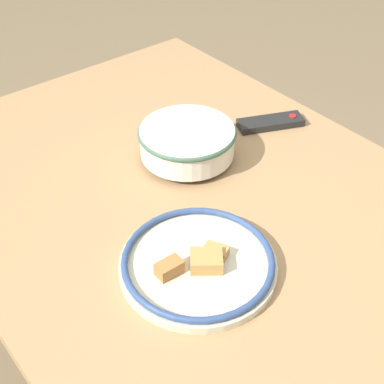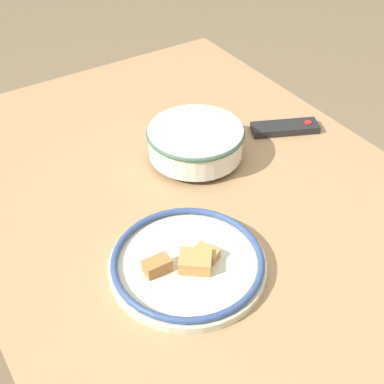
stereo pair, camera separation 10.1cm
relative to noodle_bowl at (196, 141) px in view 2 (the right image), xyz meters
name	(u,v)px [view 2 (the right image)]	position (x,y,z in m)	size (l,w,h in m)	color
ground_plane	(201,380)	(0.16, -0.08, -0.80)	(8.00, 8.00, 0.00)	#7F6B4C
dining_table	(203,228)	(0.16, -0.08, -0.12)	(1.52, 1.02, 0.75)	tan
noodle_bowl	(196,141)	(0.00, 0.00, 0.00)	(0.25, 0.25, 0.09)	silver
food_plate	(188,263)	(0.31, -0.22, -0.04)	(0.32, 0.32, 0.05)	beige
tv_remote	(285,128)	(0.03, 0.27, -0.04)	(0.13, 0.19, 0.02)	black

